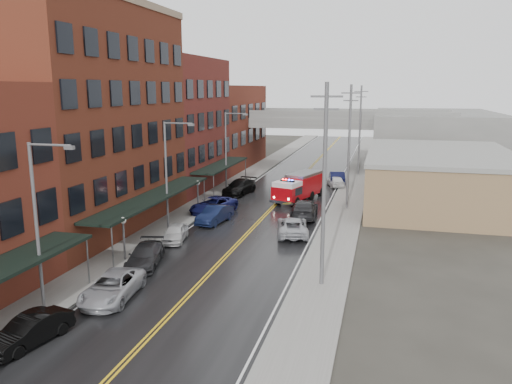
# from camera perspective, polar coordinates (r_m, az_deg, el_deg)

# --- Properties ---
(road) EXTENTS (11.00, 160.00, 0.02)m
(road) POSITION_cam_1_polar(r_m,az_deg,el_deg) (46.01, 0.86, -2.87)
(road) COLOR black
(road) RESTS_ON ground
(sidewalk_left) EXTENTS (3.00, 160.00, 0.15)m
(sidewalk_left) POSITION_cam_1_polar(r_m,az_deg,el_deg) (48.17, -7.61, -2.22)
(sidewalk_left) COLOR slate
(sidewalk_left) RESTS_ON ground
(sidewalk_right) EXTENTS (3.00, 160.00, 0.15)m
(sidewalk_right) POSITION_cam_1_polar(r_m,az_deg,el_deg) (44.90, 9.97, -3.33)
(sidewalk_right) COLOR slate
(sidewalk_right) RESTS_ON ground
(curb_left) EXTENTS (0.30, 160.00, 0.15)m
(curb_left) POSITION_cam_1_polar(r_m,az_deg,el_deg) (47.59, -5.77, -2.35)
(curb_left) COLOR gray
(curb_left) RESTS_ON ground
(curb_right) EXTENTS (0.30, 160.00, 0.15)m
(curb_right) POSITION_cam_1_polar(r_m,az_deg,el_deg) (45.05, 7.88, -3.21)
(curb_right) COLOR gray
(curb_right) RESTS_ON ground
(brick_building_b) EXTENTS (9.00, 20.00, 18.00)m
(brick_building_b) POSITION_cam_1_polar(r_m,az_deg,el_deg) (43.41, -18.89, 7.66)
(brick_building_b) COLOR #5E2619
(brick_building_b) RESTS_ON ground
(brick_building_c) EXTENTS (9.00, 15.00, 15.00)m
(brick_building_c) POSITION_cam_1_polar(r_m,az_deg,el_deg) (58.91, -9.44, 7.60)
(brick_building_c) COLOR maroon
(brick_building_c) RESTS_ON ground
(brick_building_far) EXTENTS (9.00, 20.00, 12.00)m
(brick_building_far) POSITION_cam_1_polar(r_m,az_deg,el_deg) (75.32, -4.00, 7.47)
(brick_building_far) COLOR maroon
(brick_building_far) RESTS_ON ground
(tan_building) EXTENTS (14.00, 22.00, 5.00)m
(tan_building) POSITION_cam_1_polar(r_m,az_deg,el_deg) (54.34, 20.11, 1.37)
(tan_building) COLOR #91774E
(tan_building) RESTS_ON ground
(right_far_block) EXTENTS (18.00, 30.00, 8.00)m
(right_far_block) POSITION_cam_1_polar(r_m,az_deg,el_deg) (83.97, 19.65, 5.89)
(right_far_block) COLOR slate
(right_far_block) RESTS_ON ground
(awning_1) EXTENTS (2.60, 18.00, 3.09)m
(awning_1) POSITION_cam_1_polar(r_m,az_deg,el_deg) (41.37, -11.58, -0.54)
(awning_1) COLOR black
(awning_1) RESTS_ON ground
(awning_2) EXTENTS (2.60, 13.00, 3.09)m
(awning_2) POSITION_cam_1_polar(r_m,az_deg,el_deg) (57.33, -3.95, 3.07)
(awning_2) COLOR black
(awning_2) RESTS_ON ground
(globe_lamp_1) EXTENTS (0.44, 0.44, 3.12)m
(globe_lamp_1) POSITION_cam_1_polar(r_m,az_deg,el_deg) (35.03, -14.92, -4.09)
(globe_lamp_1) COLOR #59595B
(globe_lamp_1) RESTS_ON ground
(globe_lamp_2) EXTENTS (0.44, 0.44, 3.12)m
(globe_lamp_2) POSITION_cam_1_polar(r_m,az_deg,el_deg) (47.35, -6.68, 0.34)
(globe_lamp_2) COLOR #59595B
(globe_lamp_2) RESTS_ON ground
(street_lamp_0) EXTENTS (2.64, 0.22, 9.00)m
(street_lamp_0) POSITION_cam_1_polar(r_m,az_deg,el_deg) (27.96, -23.48, -2.58)
(street_lamp_0) COLOR #59595B
(street_lamp_0) RESTS_ON ground
(street_lamp_1) EXTENTS (2.64, 0.22, 9.00)m
(street_lamp_1) POSITION_cam_1_polar(r_m,az_deg,el_deg) (41.46, -9.93, 2.64)
(street_lamp_1) COLOR #59595B
(street_lamp_1) RESTS_ON ground
(street_lamp_2) EXTENTS (2.64, 0.22, 9.00)m
(street_lamp_2) POSITION_cam_1_polar(r_m,az_deg,el_deg) (56.28, -3.23, 5.18)
(street_lamp_2) COLOR #59595B
(street_lamp_2) RESTS_ON ground
(utility_pole_0) EXTENTS (1.80, 0.24, 12.00)m
(utility_pole_0) POSITION_cam_1_polar(r_m,az_deg,el_deg) (28.95, 7.80, 1.03)
(utility_pole_0) COLOR #59595B
(utility_pole_0) RESTS_ON ground
(utility_pole_1) EXTENTS (1.80, 0.24, 12.00)m
(utility_pole_1) POSITION_cam_1_polar(r_m,az_deg,el_deg) (48.67, 10.60, 5.29)
(utility_pole_1) COLOR #59595B
(utility_pole_1) RESTS_ON ground
(utility_pole_2) EXTENTS (1.80, 0.24, 12.00)m
(utility_pole_2) POSITION_cam_1_polar(r_m,az_deg,el_deg) (68.55, 11.78, 7.08)
(utility_pole_2) COLOR #59595B
(utility_pole_2) RESTS_ON ground
(overpass) EXTENTS (40.00, 10.00, 7.50)m
(overpass) POSITION_cam_1_polar(r_m,az_deg,el_deg) (76.20, 6.58, 7.46)
(overpass) COLOR slate
(overpass) RESTS_ON ground
(fire_truck) EXTENTS (4.83, 8.05, 2.80)m
(fire_truck) POSITION_cam_1_polar(r_m,az_deg,el_deg) (52.78, 4.94, 0.68)
(fire_truck) COLOR #9C070D
(fire_truck) RESTS_ON ground
(parked_car_left_1) EXTENTS (2.28, 4.36, 1.37)m
(parked_car_left_1) POSITION_cam_1_polar(r_m,az_deg,el_deg) (26.10, -24.40, -14.20)
(parked_car_left_1) COLOR black
(parked_car_left_1) RESTS_ON ground
(parked_car_left_2) EXTENTS (2.90, 5.35, 1.42)m
(parked_car_left_2) POSITION_cam_1_polar(r_m,az_deg,el_deg) (29.62, -16.09, -10.38)
(parked_car_left_2) COLOR #9C9DA3
(parked_car_left_2) RESTS_ON ground
(parked_car_left_3) EXTENTS (3.00, 5.11, 1.39)m
(parked_car_left_3) POSITION_cam_1_polar(r_m,az_deg,el_deg) (34.35, -12.57, -7.11)
(parked_car_left_3) COLOR black
(parked_car_left_3) RESTS_ON ground
(parked_car_left_4) EXTENTS (2.29, 4.13, 1.33)m
(parked_car_left_4) POSITION_cam_1_polar(r_m,az_deg,el_deg) (39.25, -9.21, -4.62)
(parked_car_left_4) COLOR beige
(parked_car_left_4) RESTS_ON ground
(parked_car_left_5) EXTENTS (2.30, 4.80, 1.52)m
(parked_car_left_5) POSITION_cam_1_polar(r_m,az_deg,el_deg) (44.03, -4.73, -2.57)
(parked_car_left_5) COLOR #0E1633
(parked_car_left_5) RESTS_ON ground
(parked_car_left_6) EXTENTS (4.03, 5.84, 1.48)m
(parked_car_left_6) POSITION_cam_1_polar(r_m,az_deg,el_deg) (47.60, -4.88, -1.50)
(parked_car_left_6) COLOR #151952
(parked_car_left_6) RESTS_ON ground
(parked_car_left_7) EXTENTS (3.07, 5.85, 1.62)m
(parked_car_left_7) POSITION_cam_1_polar(r_m,az_deg,el_deg) (55.75, -1.91, 0.58)
(parked_car_left_7) COLOR black
(parked_car_left_7) RESTS_ON ground
(parked_car_right_0) EXTENTS (3.44, 5.59, 1.44)m
(parked_car_right_0) POSITION_cam_1_polar(r_m,az_deg,el_deg) (40.43, 4.19, -3.93)
(parked_car_right_0) COLOR #A6A8AE
(parked_car_right_0) RESTS_ON ground
(parked_car_right_1) EXTENTS (2.73, 5.79, 1.63)m
(parked_car_right_1) POSITION_cam_1_polar(r_m,az_deg,el_deg) (45.89, 5.55, -1.92)
(parked_car_right_1) COLOR black
(parked_car_right_1) RESTS_ON ground
(parked_car_right_2) EXTENTS (2.80, 4.35, 1.38)m
(parked_car_right_2) POSITION_cam_1_polar(r_m,az_deg,el_deg) (60.72, 9.07, 1.25)
(parked_car_right_2) COLOR silver
(parked_car_right_2) RESTS_ON ground
(parked_car_right_3) EXTENTS (2.53, 5.20, 1.64)m
(parked_car_right_3) POSITION_cam_1_polar(r_m,az_deg,el_deg) (62.26, 9.22, 1.62)
(parked_car_right_3) COLOR black
(parked_car_right_3) RESTS_ON ground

